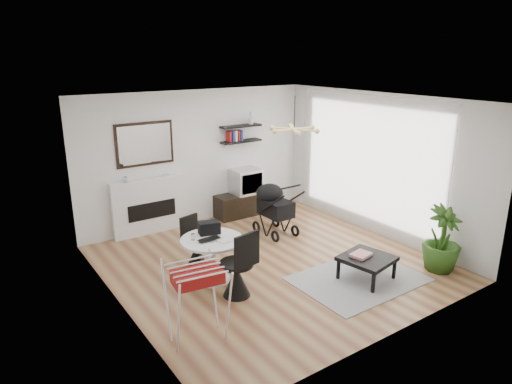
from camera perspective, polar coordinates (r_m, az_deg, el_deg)
floor at (r=7.75m, az=1.75°, el=-8.86°), size 5.00×5.00×0.00m
ceiling at (r=7.01m, az=1.96°, el=11.43°), size 5.00×5.00×0.00m
wall_back at (r=9.33m, az=-7.29°, el=4.31°), size 5.00×0.00×5.00m
wall_left at (r=6.19m, az=-17.19°, el=-2.93°), size 0.00×5.00×5.00m
wall_right at (r=8.93m, az=14.92°, el=3.29°), size 0.00×5.00×5.00m
sheer_curtain at (r=8.98m, az=13.54°, el=3.47°), size 0.04×3.60×2.60m
fireplace at (r=9.00m, az=-13.13°, el=-0.87°), size 1.50×0.17×2.16m
shelf_lower at (r=9.64m, az=-1.87°, el=6.36°), size 0.90×0.25×0.04m
shelf_upper at (r=9.59m, az=-1.89°, el=8.24°), size 0.90×0.25×0.04m
pendant_lamp at (r=7.74m, az=4.80°, el=7.81°), size 0.90×0.90×0.10m
tv_console at (r=9.89m, az=-1.46°, el=-1.47°), size 1.31×0.46×0.49m
crt_tv at (r=9.76m, az=-1.31°, el=1.39°), size 0.60×0.53×0.53m
dining_table at (r=7.03m, az=-5.48°, el=-7.62°), size 0.96×0.96×0.70m
laptop at (r=6.83m, az=-5.66°, el=-6.05°), size 0.36×0.24×0.03m
black_bag at (r=7.09m, az=-5.88°, el=-4.45°), size 0.36×0.27×0.19m
newspaper at (r=6.90m, az=-3.69°, el=-5.86°), size 0.36×0.31×0.01m
drinking_glass at (r=6.91m, az=-7.87°, el=-5.56°), size 0.06×0.06×0.10m
chair_far at (r=7.66m, az=-7.51°, el=-7.17°), size 0.41×0.43×0.82m
chair_near at (r=6.64m, az=-2.32°, el=-10.38°), size 0.51×0.53×1.03m
drying_rack at (r=5.66m, az=-7.37°, el=-13.47°), size 0.74×0.70×0.99m
stroller at (r=8.83m, az=2.24°, el=-2.30°), size 0.55×0.90×1.08m
rug at (r=7.40m, az=12.64°, el=-10.57°), size 1.93×1.40×0.01m
coffee_table at (r=7.29m, az=13.71°, el=-8.17°), size 0.84×0.84×0.37m
magazines at (r=7.27m, az=12.99°, el=-7.65°), size 0.35×0.29×0.04m
potted_plant at (r=7.89m, az=22.25°, el=-5.46°), size 0.62×0.62×1.07m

